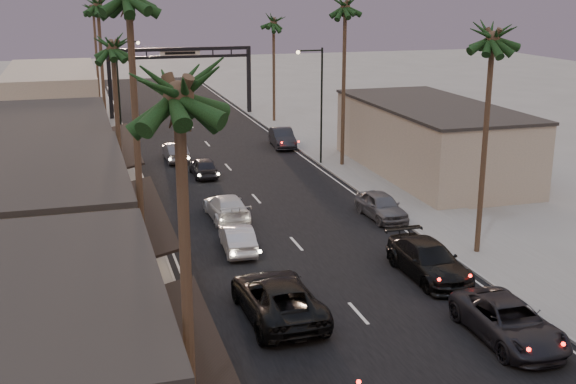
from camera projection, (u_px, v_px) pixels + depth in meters
ground at (246, 187)px, 50.01m from camera, size 200.00×200.00×0.00m
road at (231, 170)px, 54.62m from camera, size 14.00×120.00×0.02m
sidewalk_left at (98, 157)px, 58.49m from camera, size 5.00×92.00×0.12m
sidewalk_right at (320, 144)px, 63.64m from camera, size 5.00×92.00×0.12m
storefront_mid at (37, 229)px, 32.81m from camera, size 8.00×14.00×5.50m
storefront_far at (47, 158)px, 47.64m from camera, size 8.00×16.00×5.00m
storefront_dist at (53, 100)px, 68.74m from camera, size 8.00×20.00×6.00m
building_right at (430, 140)px, 53.12m from camera, size 8.00×18.00×5.00m
arch at (180, 64)px, 76.18m from camera, size 15.20×0.40×7.27m
streetlight_right at (318, 96)px, 55.04m from camera, size 2.13×0.30×9.00m
streetlight_left at (121, 82)px, 63.29m from camera, size 2.13×0.30×9.00m
palm_la at (178, 76)px, 15.94m from camera, size 3.20×3.20×13.20m
palm_lc at (112, 40)px, 41.12m from camera, size 3.20×3.20×12.20m
palm_ra at (494, 29)px, 34.44m from camera, size 3.20×3.20×13.20m
palm_rb at (345, 1)px, 52.64m from camera, size 3.20×3.20×14.20m
palm_rc at (274, 18)px, 71.63m from camera, size 3.20×3.20×12.20m
palm_far at (93, 5)px, 79.71m from camera, size 3.20×3.20×13.20m
oncoming_pickup at (278, 297)px, 30.07m from camera, size 3.06×6.42×1.77m
oncoming_silver at (237, 238)px, 37.73m from camera, size 1.75×4.35×1.41m
oncoming_white at (227, 207)px, 42.95m from camera, size 2.22×5.19×1.49m
oncoming_dgrey at (203, 167)px, 52.69m from camera, size 1.71×4.17×1.42m
oncoming_grey_far at (175, 152)px, 57.40m from camera, size 1.67×4.54×1.48m
curbside_near at (509, 321)px, 28.13m from camera, size 2.68×5.70×1.58m
curbside_black at (428, 260)px, 34.30m from camera, size 2.49×5.84×1.68m
curbside_grey at (381, 206)px, 43.09m from camera, size 1.99×4.63×1.56m
curbside_far at (282, 138)px, 62.42m from camera, size 2.17×5.04×1.61m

